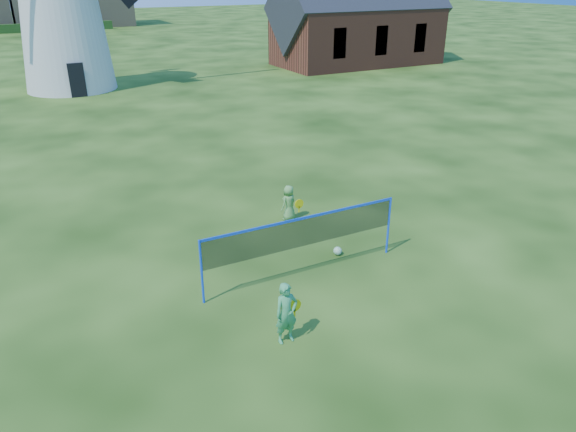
# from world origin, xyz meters

# --- Properties ---
(ground) EXTENTS (220.00, 220.00, 0.00)m
(ground) POSITION_xyz_m (0.00, 0.00, 0.00)
(ground) COLOR black
(ground) RESTS_ON ground
(chapel) EXTENTS (13.12, 6.36, 11.09)m
(chapel) POSITION_xyz_m (20.26, 26.85, 3.12)
(chapel) COLOR brown
(chapel) RESTS_ON ground
(badminton_net) EXTENTS (5.05, 0.05, 1.55)m
(badminton_net) POSITION_xyz_m (0.44, 0.19, 1.14)
(badminton_net) COLOR blue
(badminton_net) RESTS_ON ground
(player_girl) EXTENTS (0.66, 0.35, 1.29)m
(player_girl) POSITION_xyz_m (-1.07, -1.85, 0.65)
(player_girl) COLOR #3C975A
(player_girl) RESTS_ON ground
(player_boy) EXTENTS (0.66, 0.50, 1.07)m
(player_boy) POSITION_xyz_m (1.64, 3.18, 0.53)
(player_boy) COLOR #5B9749
(player_boy) RESTS_ON ground
(play_ball) EXTENTS (0.22, 0.22, 0.22)m
(play_ball) POSITION_xyz_m (1.74, 0.68, 0.11)
(play_ball) COLOR green
(play_ball) RESTS_ON ground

